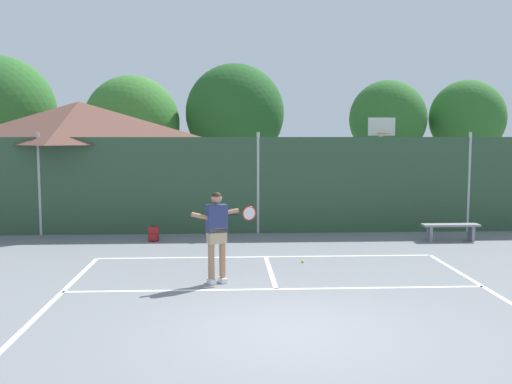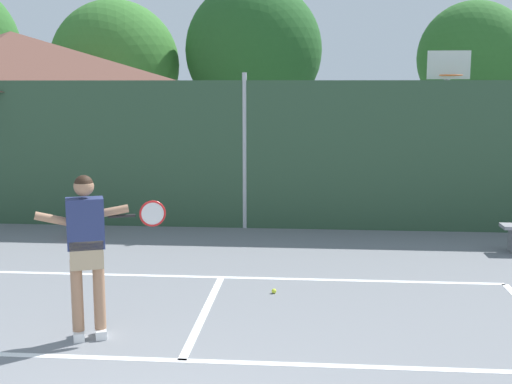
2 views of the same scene
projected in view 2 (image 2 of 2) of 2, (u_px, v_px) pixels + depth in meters
name	position (u px, v px, depth m)	size (l,w,h in m)	color
chainlink_fence	(245.00, 155.00, 13.04)	(26.09, 0.09, 3.07)	#2D4C33
basketball_hoop	(446.00, 109.00, 14.29)	(0.90, 0.67, 3.55)	#9E9EA3
clubhouse_building	(15.00, 113.00, 16.41)	(7.04, 5.73, 4.12)	silver
treeline_backdrop	(186.00, 55.00, 21.27)	(24.79, 4.33, 6.37)	brown
tennis_player	(87.00, 242.00, 7.31)	(1.33, 0.65, 1.85)	silver
tennis_ball	(274.00, 291.00, 9.07)	(0.07, 0.07, 0.07)	#CCE033
backpack_red	(77.00, 228.00, 12.30)	(0.28, 0.25, 0.46)	maroon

